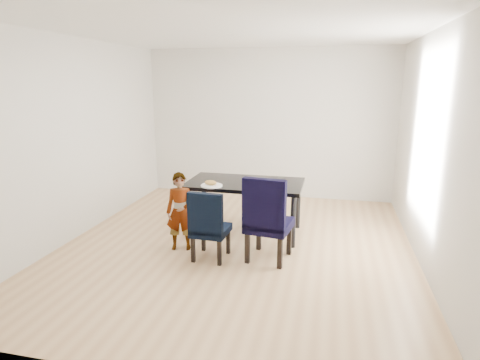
% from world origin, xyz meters
% --- Properties ---
extents(floor, '(4.50, 5.00, 0.01)m').
position_xyz_m(floor, '(0.00, 0.00, -0.01)').
color(floor, tan).
rests_on(floor, ground).
extents(ceiling, '(4.50, 5.00, 0.01)m').
position_xyz_m(ceiling, '(0.00, 0.00, 2.71)').
color(ceiling, white).
rests_on(ceiling, wall_back).
extents(wall_back, '(4.50, 0.01, 2.70)m').
position_xyz_m(wall_back, '(0.00, 2.50, 1.35)').
color(wall_back, silver).
rests_on(wall_back, ground).
extents(wall_front, '(4.50, 0.01, 2.70)m').
position_xyz_m(wall_front, '(0.00, -2.50, 1.35)').
color(wall_front, silver).
rests_on(wall_front, ground).
extents(wall_left, '(0.01, 5.00, 2.70)m').
position_xyz_m(wall_left, '(-2.25, 0.00, 1.35)').
color(wall_left, silver).
rests_on(wall_left, ground).
extents(wall_right, '(0.01, 5.00, 2.70)m').
position_xyz_m(wall_right, '(2.25, 0.00, 1.35)').
color(wall_right, silver).
rests_on(wall_right, ground).
extents(dining_table, '(1.60, 0.90, 0.75)m').
position_xyz_m(dining_table, '(0.00, 0.50, 0.38)').
color(dining_table, black).
rests_on(dining_table, floor).
extents(chair_left, '(0.44, 0.46, 0.87)m').
position_xyz_m(chair_left, '(-0.22, -0.42, 0.44)').
color(chair_left, black).
rests_on(chair_left, floor).
extents(chair_right, '(0.58, 0.59, 1.05)m').
position_xyz_m(chair_right, '(0.47, -0.28, 0.53)').
color(chair_right, black).
rests_on(chair_right, floor).
extents(child, '(0.41, 0.32, 1.01)m').
position_xyz_m(child, '(-0.67, -0.24, 0.50)').
color(child, '#FF3B15').
rests_on(child, floor).
extents(plate, '(0.37, 0.37, 0.02)m').
position_xyz_m(plate, '(-0.38, 0.17, 0.76)').
color(plate, white).
rests_on(plate, dining_table).
extents(sandwich, '(0.18, 0.11, 0.07)m').
position_xyz_m(sandwich, '(-0.40, 0.17, 0.80)').
color(sandwich, olive).
rests_on(sandwich, plate).
extents(laptop, '(0.34, 0.26, 0.02)m').
position_xyz_m(laptop, '(0.40, 0.68, 0.76)').
color(laptop, black).
rests_on(laptop, dining_table).
extents(cable_tangle, '(0.18, 0.18, 0.01)m').
position_xyz_m(cable_tangle, '(0.28, 0.32, 0.75)').
color(cable_tangle, black).
rests_on(cable_tangle, dining_table).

